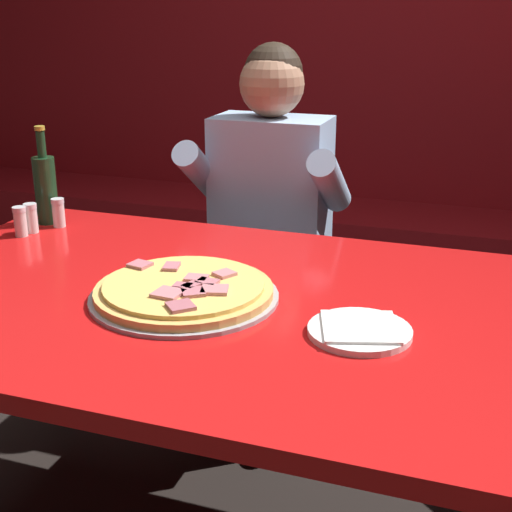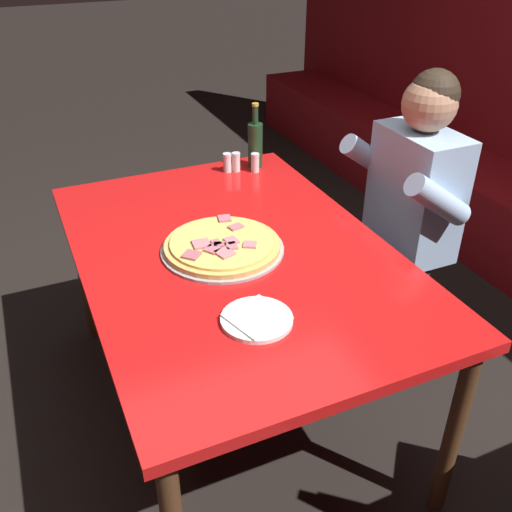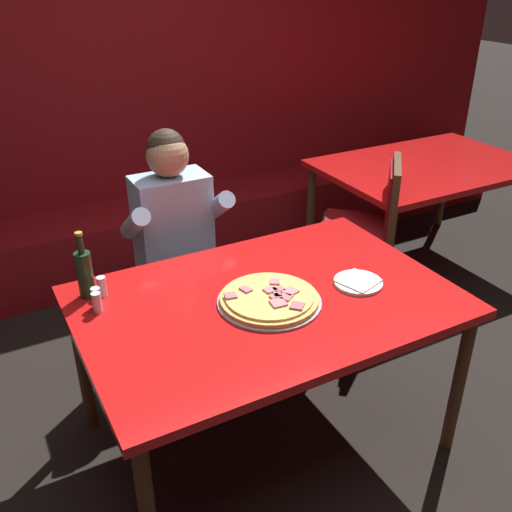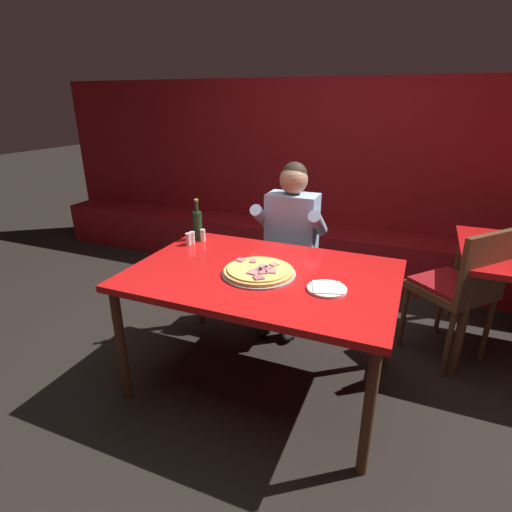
% 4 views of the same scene
% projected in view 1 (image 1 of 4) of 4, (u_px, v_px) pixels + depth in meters
% --- Properties ---
extents(booth_wall_panel, '(6.80, 0.16, 1.90)m').
position_uv_depth(booth_wall_panel, '(372.00, 98.00, 3.51)').
color(booth_wall_panel, maroon).
rests_on(booth_wall_panel, ground_plane).
extents(booth_bench, '(6.46, 0.48, 0.46)m').
position_uv_depth(booth_bench, '(352.00, 256.00, 3.47)').
color(booth_bench, maroon).
rests_on(booth_bench, ground_plane).
extents(main_dining_table, '(1.53, 1.03, 0.76)m').
position_uv_depth(main_dining_table, '(196.00, 320.00, 1.66)').
color(main_dining_table, '#4C2D19').
rests_on(main_dining_table, ground_plane).
extents(pizza, '(0.43, 0.43, 0.05)m').
position_uv_depth(pizza, '(184.00, 291.00, 1.60)').
color(pizza, '#9E9EA3').
rests_on(pizza, main_dining_table).
extents(plate_white_paper, '(0.21, 0.21, 0.02)m').
position_uv_depth(plate_white_paper, '(360.00, 330.00, 1.43)').
color(plate_white_paper, white).
rests_on(plate_white_paper, main_dining_table).
extents(beer_bottle, '(0.07, 0.07, 0.29)m').
position_uv_depth(beer_bottle, '(45.00, 187.00, 2.12)').
color(beer_bottle, '#19381E').
rests_on(beer_bottle, main_dining_table).
extents(shaker_oregano, '(0.04, 0.04, 0.09)m').
position_uv_depth(shaker_oregano, '(31.00, 219.00, 2.05)').
color(shaker_oregano, silver).
rests_on(shaker_oregano, main_dining_table).
extents(shaker_parmesan, '(0.04, 0.04, 0.09)m').
position_uv_depth(shaker_parmesan, '(59.00, 214.00, 2.11)').
color(shaker_parmesan, silver).
rests_on(shaker_parmesan, main_dining_table).
extents(shaker_red_pepper_flakes, '(0.04, 0.04, 0.09)m').
position_uv_depth(shaker_red_pepper_flakes, '(20.00, 223.00, 2.02)').
color(shaker_red_pepper_flakes, silver).
rests_on(shaker_red_pepper_flakes, main_dining_table).
extents(diner_seated_blue_shirt, '(0.53, 0.53, 1.27)m').
position_uv_depth(diner_seated_blue_shirt, '(263.00, 223.00, 2.35)').
color(diner_seated_blue_shirt, black).
rests_on(diner_seated_blue_shirt, ground_plane).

